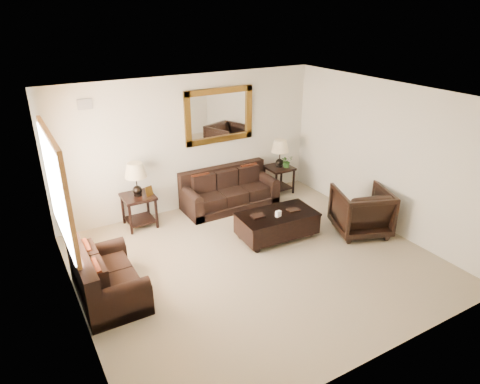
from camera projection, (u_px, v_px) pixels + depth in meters
room at (257, 186)px, 6.52m from camera, size 5.51×5.01×2.71m
window at (58, 189)px, 5.92m from camera, size 0.07×1.96×1.66m
mirror at (219, 116)px, 8.56m from camera, size 1.50×0.06×1.10m
air_vent at (85, 104)px, 7.21m from camera, size 0.25×0.02×0.18m
sofa at (229, 193)px, 8.91m from camera, size 1.95×0.84×0.80m
loveseat at (105, 280)px, 6.09m from camera, size 0.84×1.41×0.79m
end_table_left at (137, 186)px, 7.88m from camera, size 0.58×0.58×1.27m
end_table_right at (280, 159)px, 9.37m from camera, size 0.55×0.55×1.21m
coffee_table at (277, 222)px, 7.69m from camera, size 1.44×0.83×0.60m
armchair at (361, 209)px, 7.80m from camera, size 1.18×1.14×0.95m
potted_plant at (287, 163)px, 9.38m from camera, size 0.27×0.29×0.21m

